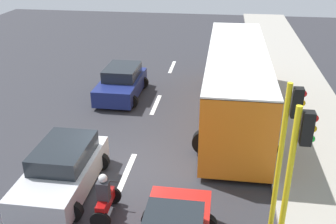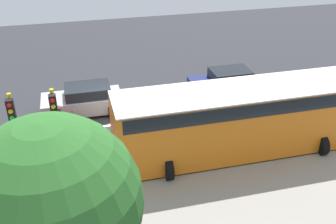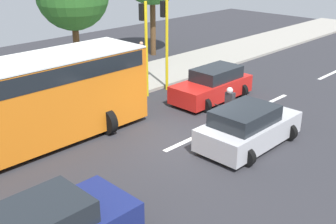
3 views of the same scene
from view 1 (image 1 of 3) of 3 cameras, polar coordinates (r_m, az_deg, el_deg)
ground_plane at (r=14.13m, az=-5.99°, el=-8.81°), size 40.00×60.00×0.10m
sidewalk at (r=14.25m, az=22.93°, el=-9.99°), size 4.00×60.00×0.15m
lane_stripe_mid at (r=14.10m, az=-6.00°, el=-8.63°), size 0.20×2.40×0.01m
lane_stripe_south at (r=19.27m, az=-1.78°, el=1.10°), size 0.20×2.40×0.01m
lane_stripe_far_south at (r=24.82m, az=0.61°, el=6.60°), size 0.20×2.40×0.01m
car_silver at (r=13.25m, az=-15.16°, el=-8.23°), size 2.33×4.18×1.52m
car_dark_blue at (r=20.20m, az=-6.82°, el=4.22°), size 2.32×3.99×1.52m
city_bus at (r=17.58m, az=9.89°, el=4.81°), size 3.20×11.00×3.16m
motorcycle at (r=11.84m, az=-9.16°, el=-12.42°), size 0.60×1.30×1.53m
traffic_light_corner at (r=10.33m, az=16.89°, el=-4.11°), size 0.49×0.24×4.50m
traffic_light_midblock at (r=9.17m, az=17.96°, el=-8.18°), size 0.49×0.24×4.50m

